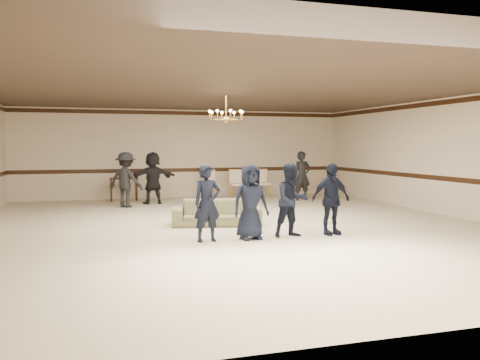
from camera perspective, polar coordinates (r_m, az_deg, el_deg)
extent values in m
cube|color=beige|center=(11.85, -0.33, -5.31)|extent=(12.00, 14.00, 0.01)
cube|color=#32251C|center=(11.77, -0.34, 10.26)|extent=(12.00, 14.00, 0.01)
cube|color=beige|center=(18.52, -6.38, 2.99)|extent=(12.00, 0.01, 3.20)
cube|color=beige|center=(5.35, 21.02, 0.33)|extent=(12.00, 0.01, 3.20)
cube|color=beige|center=(14.56, 23.01, 2.43)|extent=(0.01, 14.00, 3.20)
cube|color=black|center=(18.53, -6.35, 1.14)|extent=(12.00, 0.02, 0.14)
cube|color=black|center=(18.54, -6.40, 7.57)|extent=(12.00, 0.02, 0.14)
imported|color=black|center=(9.95, -3.75, -2.65)|extent=(0.61, 0.45, 1.53)
imported|color=black|center=(10.19, 1.20, -2.49)|extent=(0.79, 0.56, 1.53)
imported|color=black|center=(10.50, 5.89, -2.32)|extent=(0.80, 0.65, 1.53)
imported|color=black|center=(10.87, 10.28, -2.15)|extent=(0.93, 0.46, 1.53)
imported|color=#807D55|center=(12.03, -2.67, -3.70)|extent=(2.23, 1.25, 0.61)
imported|color=black|center=(15.78, -12.85, 0.02)|extent=(1.26, 1.15, 1.70)
imported|color=black|center=(16.55, -9.90, 0.24)|extent=(1.63, 0.70, 1.70)
imported|color=black|center=(17.50, 7.09, 0.47)|extent=(0.62, 0.41, 1.70)
cube|color=black|center=(17.71, -13.07, -1.01)|extent=(0.96, 0.41, 0.80)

